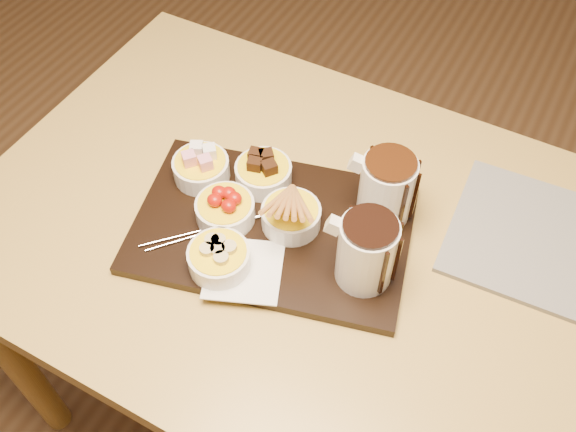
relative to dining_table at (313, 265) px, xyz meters
The scene contains 13 objects.
ground 0.65m from the dining_table, ahead, with size 5.00×5.00×0.00m, color brown.
dining_table is the anchor object (origin of this frame).
serving_board 0.13m from the dining_table, 155.58° to the right, with size 0.46×0.30×0.02m, color black.
napkin 0.19m from the dining_table, 114.81° to the right, with size 0.12×0.12×0.00m, color white.
bowl_marshmallows 0.27m from the dining_table, behind, with size 0.10×0.10×0.04m, color white.
bowl_cake 0.19m from the dining_table, 159.49° to the left, with size 0.10×0.10×0.04m, color white.
bowl_strawberries 0.20m from the dining_table, 159.08° to the right, with size 0.10×0.10×0.04m, color white.
bowl_biscotti 0.14m from the dining_table, 161.83° to the right, with size 0.10×0.10×0.04m, color white.
bowl_bananas 0.22m from the dining_table, 125.15° to the right, with size 0.10×0.10×0.04m, color white.
pitcher_dark_chocolate 0.21m from the dining_table, 23.72° to the right, with size 0.09×0.09×0.12m, color silver.
pitcher_milk_chocolate 0.21m from the dining_table, 43.05° to the left, with size 0.09×0.09×0.12m, color silver.
fondue_skewers 0.21m from the dining_table, 150.93° to the right, with size 0.26×0.03×0.01m, color silver, non-canonical shape.
newspaper 0.41m from the dining_table, 24.39° to the left, with size 0.33×0.26×0.01m, color beige.
Camera 1 is at (0.27, -0.59, 1.63)m, focal length 40.00 mm.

